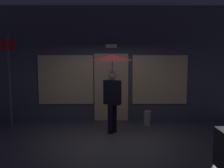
% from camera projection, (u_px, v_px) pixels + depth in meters
% --- Properties ---
extents(ground_plane, '(18.00, 18.00, 0.00)m').
position_uv_depth(ground_plane, '(112.00, 141.00, 8.74)').
color(ground_plane, '#423F44').
extents(building_facade, '(8.09, 0.48, 3.73)m').
position_uv_depth(building_facade, '(111.00, 64.00, 10.80)').
color(building_facade, '#4C4C56').
rests_on(building_facade, ground).
extents(person_with_umbrella, '(1.12, 1.12, 2.25)m').
position_uv_depth(person_with_umbrella, '(112.00, 74.00, 9.21)').
color(person_with_umbrella, black).
rests_on(person_with_umbrella, ground).
extents(street_sign_post, '(0.40, 0.07, 2.76)m').
position_uv_depth(street_sign_post, '(9.00, 77.00, 9.83)').
color(street_sign_post, '#595B60').
rests_on(street_sign_post, ground).
extents(sidewalk_bollard, '(0.22, 0.22, 0.46)m').
position_uv_depth(sidewalk_bollard, '(147.00, 118.00, 10.20)').
color(sidewalk_bollard, '#9E998E').
rests_on(sidewalk_bollard, ground).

